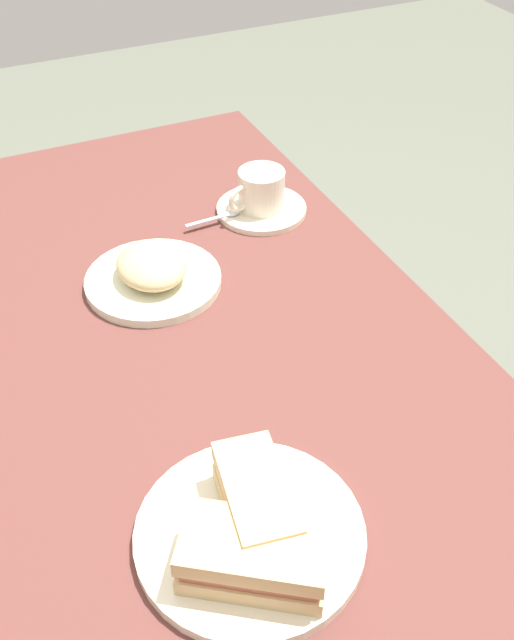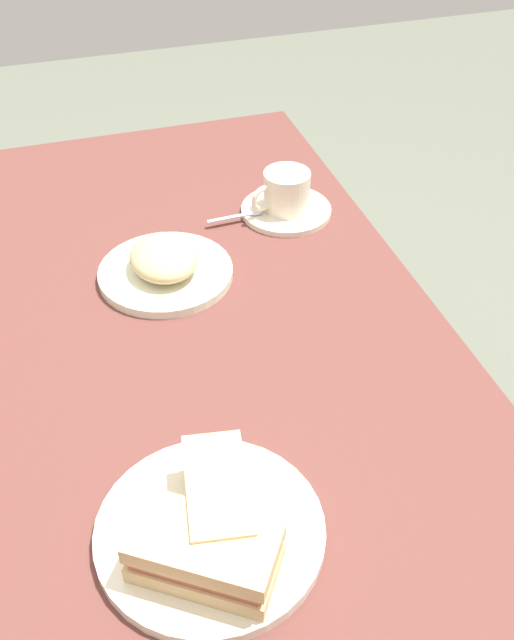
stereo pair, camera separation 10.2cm
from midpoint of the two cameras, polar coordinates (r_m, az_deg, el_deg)
The scene contains 10 objects.
ground_plane at distance 1.63m, azimuth -9.01°, elevation -21.63°, with size 6.00×6.00×0.00m, color #606455.
dining_table at distance 1.12m, azimuth -12.32°, elevation -6.03°, with size 1.24×0.90×0.73m.
sandwich_plate at distance 0.83m, azimuth -4.24°, elevation -16.13°, with size 0.25×0.25×0.01m, color beige.
sandwich_front at distance 0.80m, azimuth -3.80°, elevation -13.77°, with size 0.14×0.08×0.06m.
sandwich_back at distance 0.77m, azimuth -4.22°, elevation -17.61°, with size 0.15×0.16×0.05m.
coffee_saucer at distance 1.30m, azimuth -1.94°, elevation 8.32°, with size 0.15×0.15×0.01m, color beige.
coffee_cup at distance 1.28m, azimuth -2.05°, elevation 9.84°, with size 0.08×0.11×0.07m.
spoon at distance 1.27m, azimuth -4.99°, elevation 7.77°, with size 0.02×0.10×0.01m.
side_plate at distance 1.15m, azimuth -10.42°, elevation 2.85°, with size 0.20×0.20×0.01m, color silver.
side_food_pile at distance 1.13m, azimuth -10.59°, elevation 4.01°, with size 0.12×0.10×0.04m, color tan.
Camera 1 is at (0.76, -0.15, 1.43)m, focal length 42.18 mm.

